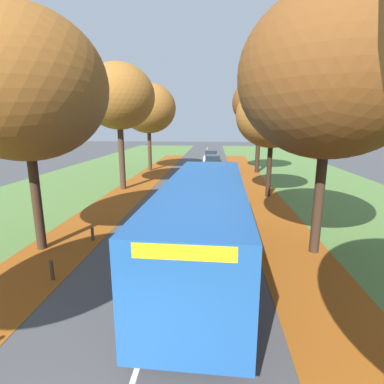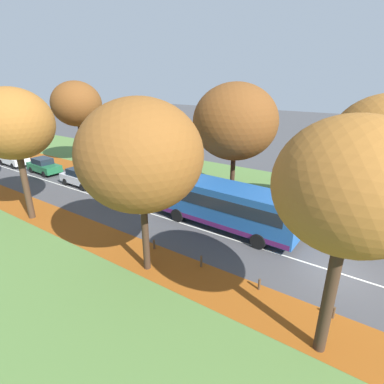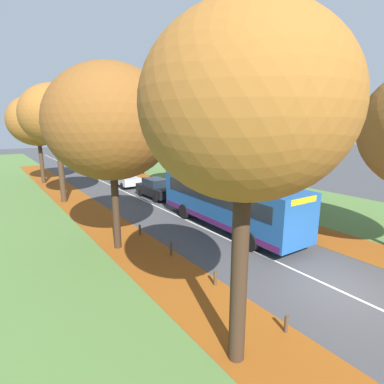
{
  "view_description": "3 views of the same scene",
  "coord_description": "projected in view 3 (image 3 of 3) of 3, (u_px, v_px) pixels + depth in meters",
  "views": [
    {
      "loc": [
        1.5,
        -2.07,
        4.85
      ],
      "look_at": [
        0.33,
        13.46,
        1.27
      ],
      "focal_mm": 28.0,
      "sensor_mm": 36.0,
      "label": 1
    },
    {
      "loc": [
        -15.08,
        -1.01,
        9.51
      ],
      "look_at": [
        2.02,
        10.61,
        1.59
      ],
      "focal_mm": 28.0,
      "sensor_mm": 36.0,
      "label": 2
    },
    {
      "loc": [
        -10.34,
        -5.11,
        6.12
      ],
      "look_at": [
        -0.06,
        9.45,
        2.01
      ],
      "focal_mm": 28.0,
      "sensor_mm": 36.0,
      "label": 3
    }
  ],
  "objects": [
    {
      "name": "bus",
      "position": [
        227.0,
        200.0,
        17.59
      ],
      "size": [
        2.9,
        10.48,
        2.98
      ],
      "color": "#1E5199",
      "rests_on": "ground"
    },
    {
      "name": "tree_right_near",
      "position": [
        262.0,
        118.0,
        20.02
      ],
      "size": [
        6.31,
        6.31,
        9.28
      ],
      "color": "#382619",
      "rests_on": "ground"
    },
    {
      "name": "bollard_third",
      "position": [
        171.0,
        249.0,
        14.12
      ],
      "size": [
        0.12,
        0.12,
        0.67
      ],
      "primitive_type": "cylinder",
      "color": "#4C3823",
      "rests_on": "ground"
    },
    {
      "name": "tree_right_mid",
      "position": [
        184.0,
        132.0,
        27.34
      ],
      "size": [
        4.66,
        4.66,
        7.47
      ],
      "color": "black",
      "rests_on": "ground"
    },
    {
      "name": "bollard_second",
      "position": [
        215.0,
        278.0,
        11.51
      ],
      "size": [
        0.12,
        0.12,
        0.59
      ],
      "primitive_type": "cylinder",
      "color": "#4C3823",
      "rests_on": "ground"
    },
    {
      "name": "leaf_litter_right",
      "position": [
        206.0,
        198.0,
        24.98
      ],
      "size": [
        2.8,
        60.0,
        0.0
      ],
      "primitive_type": "cube",
      "color": "#8C4714",
      "rests_on": "grass_verge_right"
    },
    {
      "name": "leaf_litter_left",
      "position": [
        96.0,
        218.0,
        19.81
      ],
      "size": [
        2.8,
        60.0,
        0.0
      ],
      "primitive_type": "cube",
      "color": "#8C4714",
      "rests_on": "grass_verge_left"
    },
    {
      "name": "tree_left_near",
      "position": [
        111.0,
        123.0,
        13.71
      ],
      "size": [
        5.89,
        5.89,
        8.79
      ],
      "color": "#382619",
      "rests_on": "ground"
    },
    {
      "name": "ground_plane",
      "position": [
        338.0,
        290.0,
        11.25
      ],
      "size": [
        160.0,
        160.0,
        0.0
      ],
      "primitive_type": "plane",
      "color": "#424244"
    },
    {
      "name": "car_white_fourth_in_line",
      "position": [
        88.0,
        164.0,
        39.47
      ],
      "size": [
        1.84,
        4.23,
        1.62
      ],
      "color": "silver",
      "rests_on": "ground"
    },
    {
      "name": "grass_verge_left",
      "position": [
        8.0,
        208.0,
        22.0
      ],
      "size": [
        12.0,
        90.0,
        0.01
      ],
      "primitive_type": "cube",
      "color": "#517538",
      "rests_on": "ground"
    },
    {
      "name": "tree_left_mid",
      "position": [
        56.0,
        115.0,
        22.37
      ],
      "size": [
        5.14,
        5.14,
        9.02
      ],
      "color": "#422D1E",
      "rests_on": "ground"
    },
    {
      "name": "car_silver_following",
      "position": [
        125.0,
        178.0,
        29.64
      ],
      "size": [
        1.84,
        4.23,
        1.62
      ],
      "color": "#B7BABF",
      "rests_on": "ground"
    },
    {
      "name": "tree_left_far",
      "position": [
        37.0,
        121.0,
        29.94
      ],
      "size": [
        5.57,
        5.57,
        8.86
      ],
      "color": "#422D1E",
      "rests_on": "ground"
    },
    {
      "name": "car_green_third_in_line",
      "position": [
        105.0,
        170.0,
        34.97
      ],
      "size": [
        1.93,
        4.27,
        1.62
      ],
      "color": "#1E6038",
      "rests_on": "ground"
    },
    {
      "name": "bollard_nearest",
      "position": [
        286.0,
        324.0,
        8.92
      ],
      "size": [
        0.12,
        0.12,
        0.55
      ],
      "primitive_type": "cylinder",
      "color": "#4C3823",
      "rests_on": "ground"
    },
    {
      "name": "tree_right_far",
      "position": [
        141.0,
        117.0,
        35.53
      ],
      "size": [
        5.35,
        5.35,
        9.25
      ],
      "color": "black",
      "rests_on": "ground"
    },
    {
      "name": "car_black_lead",
      "position": [
        156.0,
        188.0,
        24.92
      ],
      "size": [
        1.83,
        4.22,
        1.62
      ],
      "color": "black",
      "rests_on": "ground"
    },
    {
      "name": "road_centre_line",
      "position": [
        126.0,
        192.0,
        27.17
      ],
      "size": [
        0.12,
        80.0,
        0.01
      ],
      "primitive_type": "cube",
      "color": "silver",
      "rests_on": "ground"
    },
    {
      "name": "grass_verge_right",
      "position": [
        206.0,
        181.0,
        32.34
      ],
      "size": [
        12.0,
        90.0,
        0.01
      ],
      "primitive_type": "cube",
      "color": "#517538",
      "rests_on": "ground"
    },
    {
      "name": "bollard_fourth",
      "position": [
        140.0,
        230.0,
        16.73
      ],
      "size": [
        0.12,
        0.12,
        0.58
      ],
      "primitive_type": "cylinder",
      "color": "#4C3823",
      "rests_on": "ground"
    },
    {
      "name": "tree_left_nearest",
      "position": [
        246.0,
        108.0,
        6.55
      ],
      "size": [
        4.7,
        4.7,
        8.61
      ],
      "color": "#382619",
      "rests_on": "ground"
    }
  ]
}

